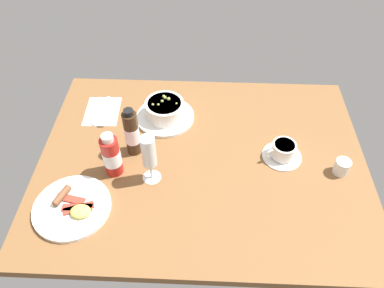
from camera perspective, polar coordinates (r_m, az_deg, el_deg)
ground_plane at (r=125.93cm, az=1.41°, el=-2.68°), size 110.00×84.00×3.00cm
porridge_bowl at (r=136.53cm, az=-4.38°, el=5.15°), size 21.51×21.51×8.23cm
cutlery_setting at (r=144.91cm, az=-13.91°, el=4.86°), size 13.30×16.95×0.90cm
coffee_cup at (r=126.79cm, az=13.69°, el=-1.09°), size 13.33×13.33×6.05cm
creamer_jug at (r=128.16cm, az=22.01°, el=-3.30°), size 4.90×5.87×5.82cm
wine_glass at (r=111.50cm, az=-6.87°, el=-1.52°), size 5.97×5.97×18.27cm
sauce_bottle_red at (r=118.34cm, az=-12.50°, el=-1.78°), size 5.76×5.76×16.57cm
sauce_bottle_brown at (r=122.42cm, az=-9.45°, el=1.69°), size 4.91×4.91×18.69cm
breakfast_plate at (r=117.67cm, az=-18.17°, el=-9.26°), size 23.29×23.29×3.70cm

